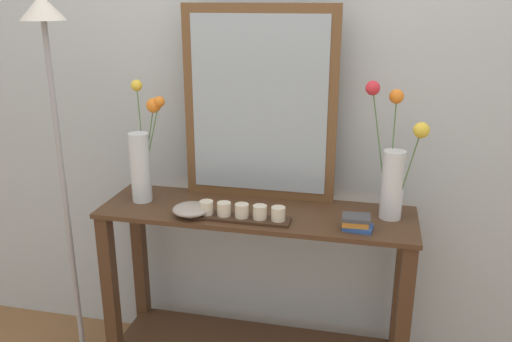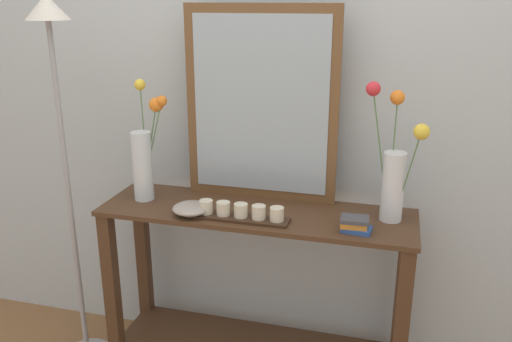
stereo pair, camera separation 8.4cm
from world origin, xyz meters
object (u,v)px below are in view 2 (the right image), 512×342
at_px(mirror_leaning, 261,105).
at_px(decorative_bowl, 191,208).
at_px(floor_lamp, 61,130).
at_px(book_stack, 355,224).
at_px(candle_tray, 241,213).
at_px(console_table, 256,284).
at_px(tall_vase_left, 145,154).
at_px(vase_right, 394,171).

relative_size(mirror_leaning, decorative_bowl, 5.40).
xyz_separation_m(decorative_bowl, floor_lamp, (-0.60, 0.05, 0.28)).
bearing_deg(book_stack, decorative_bowl, -178.91).
height_order(candle_tray, decorative_bowl, candle_tray).
xyz_separation_m(console_table, tall_vase_left, (-0.51, 0.02, 0.55)).
bearing_deg(book_stack, console_table, 166.41).
relative_size(candle_tray, floor_lamp, 0.23).
height_order(console_table, book_stack, book_stack).
height_order(console_table, candle_tray, candle_tray).
bearing_deg(vase_right, floor_lamp, -175.44).
distance_m(candle_tray, floor_lamp, 0.86).
bearing_deg(book_stack, candle_tray, -179.17).
height_order(tall_vase_left, candle_tray, tall_vase_left).
relative_size(tall_vase_left, vase_right, 0.93).
distance_m(console_table, floor_lamp, 1.08).
distance_m(mirror_leaning, book_stack, 0.64).
xyz_separation_m(vase_right, candle_tray, (-0.58, -0.15, -0.18)).
height_order(mirror_leaning, vase_right, mirror_leaning).
height_order(console_table, mirror_leaning, mirror_leaning).
bearing_deg(decorative_bowl, tall_vase_left, 153.08).
bearing_deg(floor_lamp, vase_right, 4.56).
xyz_separation_m(console_table, floor_lamp, (-0.85, -0.07, 0.66)).
bearing_deg(mirror_leaning, decorative_bowl, -128.96).
relative_size(mirror_leaning, tall_vase_left, 1.61).
distance_m(decorative_bowl, book_stack, 0.66).
bearing_deg(tall_vase_left, decorative_bowl, -26.92).
height_order(tall_vase_left, book_stack, tall_vase_left).
relative_size(console_table, vase_right, 2.40).
xyz_separation_m(mirror_leaning, floor_lamp, (-0.83, -0.23, -0.11)).
relative_size(vase_right, book_stack, 4.47).
distance_m(vase_right, decorative_bowl, 0.83).
height_order(mirror_leaning, candle_tray, mirror_leaning).
relative_size(mirror_leaning, floor_lamp, 0.48).
bearing_deg(candle_tray, mirror_leaning, 87.54).
relative_size(decorative_bowl, floor_lamp, 0.09).
height_order(console_table, floor_lamp, floor_lamp).
bearing_deg(candle_tray, vase_right, 14.75).
bearing_deg(console_table, floor_lamp, -175.53).
bearing_deg(mirror_leaning, book_stack, -30.83).
bearing_deg(floor_lamp, candle_tray, -2.89).
bearing_deg(mirror_leaning, tall_vase_left, -163.55).
bearing_deg(console_table, mirror_leaning, 97.83).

